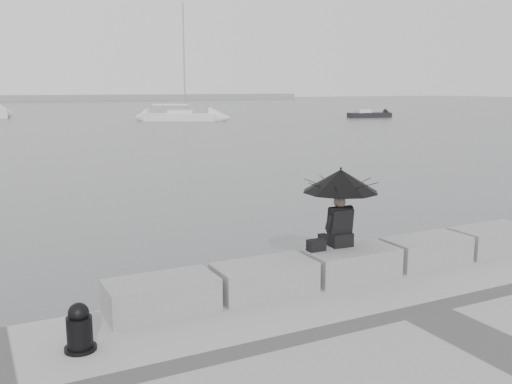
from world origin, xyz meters
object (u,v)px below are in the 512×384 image
seated_person (341,188)px  small_motorboat (369,115)px  mooring_bollard (80,331)px  sailboat_right (181,116)px

seated_person → small_motorboat: 62.82m
seated_person → small_motorboat: (39.23, 49.03, -1.71)m
mooring_bollard → small_motorboat: mooring_bollard is taller
sailboat_right → small_motorboat: 23.52m
seated_person → sailboat_right: 55.53m
sailboat_right → small_motorboat: (23.16, -4.10, -0.20)m
mooring_bollard → seated_person: bearing=12.6°
seated_person → sailboat_right: sailboat_right is taller
seated_person → mooring_bollard: (-4.62, -1.03, -1.27)m
sailboat_right → small_motorboat: sailboat_right is taller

